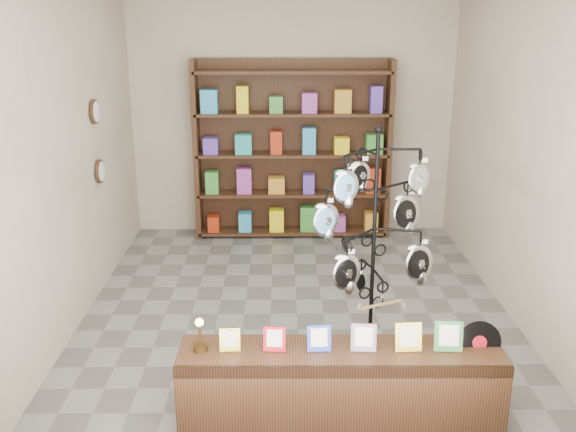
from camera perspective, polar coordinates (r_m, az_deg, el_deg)
name	(u,v)px	position (r m, az deg, el deg)	size (l,w,h in m)	color
ground	(297,314)	(6.15, 0.81, -8.68)	(5.00, 5.00, 0.00)	slate
room_envelope	(298,119)	(5.58, 0.89, 8.60)	(5.00, 5.00, 5.00)	#C3B29D
display_tree	(374,229)	(5.04, 7.69, -1.16)	(1.03, 1.03, 1.93)	black
front_shelf	(340,385)	(4.60, 4.65, -14.71)	(2.21, 0.48, 0.78)	black
back_shelving	(292,156)	(7.99, 0.40, 5.40)	(2.42, 0.36, 2.20)	black
wall_clocks	(97,142)	(6.68, -16.59, 6.33)	(0.03, 0.24, 0.84)	black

